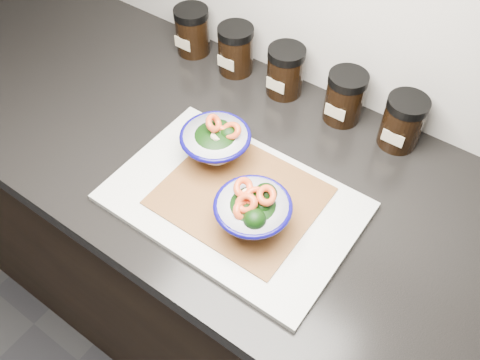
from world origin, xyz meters
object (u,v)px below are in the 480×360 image
Objects in this scene: bowl_right at (253,211)px; spice_jar_a at (192,31)px; cutting_board at (234,201)px; spice_jar_b at (236,50)px; spice_jar_c at (285,71)px; spice_jar_d at (345,97)px; bowl_left at (217,142)px; spice_jar_e at (403,122)px.

bowl_right is 1.19× the size of spice_jar_a.
cutting_board is 0.40m from spice_jar_b.
bowl_right is 0.39m from spice_jar_c.
bowl_right reaches higher than spice_jar_d.
spice_jar_e is (0.27, 0.26, -0.00)m from bowl_left.
cutting_board is at bearing -119.03° from spice_jar_e.
bowl_right is 1.19× the size of spice_jar_d.
spice_jar_a is 0.13m from spice_jar_b.
bowl_left is 1.21× the size of spice_jar_b.
spice_jar_c is (0.26, 0.00, 0.00)m from spice_jar_a.
spice_jar_b is 1.00× the size of spice_jar_e.
spice_jar_b is at bearing 180.00° from spice_jar_d.
spice_jar_a is 0.41m from spice_jar_d.
cutting_board is 3.98× the size of spice_jar_e.
spice_jar_d is (0.05, 0.32, 0.05)m from cutting_board.
spice_jar_b is at bearing 129.60° from bowl_right.
spice_jar_b is at bearing 180.00° from spice_jar_c.
spice_jar_c is 1.00× the size of spice_jar_d.
bowl_right is at bearing -108.26° from spice_jar_e.
spice_jar_d is (0.15, 0.00, 0.00)m from spice_jar_c.
spice_jar_d reaches higher than cutting_board.
spice_jar_c is 1.00× the size of spice_jar_e.
bowl_right is at bearing -65.85° from spice_jar_c.
spice_jar_c is (-0.01, 0.26, -0.00)m from bowl_left.
spice_jar_d is at bearing 61.95° from bowl_left.
cutting_board is 3.98× the size of spice_jar_d.
spice_jar_b and spice_jar_e have the same top height.
spice_jar_b is (-0.29, 0.35, -0.00)m from bowl_right.
bowl_left is 0.26m from spice_jar_c.
cutting_board is 0.33m from spice_jar_d.
cutting_board is 3.98× the size of spice_jar_c.
bowl_left reaches higher than spice_jar_a.
spice_jar_d is at bearing 0.00° from spice_jar_a.
bowl_left is 0.29m from spice_jar_d.
spice_jar_c is at bearing 114.15° from bowl_right.
spice_jar_c is (0.13, 0.00, 0.00)m from spice_jar_b.
bowl_right is at bearing -50.40° from spice_jar_b.
spice_jar_a reaches higher than cutting_board.
spice_jar_c is (-0.16, 0.35, -0.00)m from bowl_right.
spice_jar_e is at bearing 0.00° from spice_jar_a.
spice_jar_a is at bearing 180.00° from spice_jar_c.
bowl_right is at bearing -40.11° from spice_jar_a.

